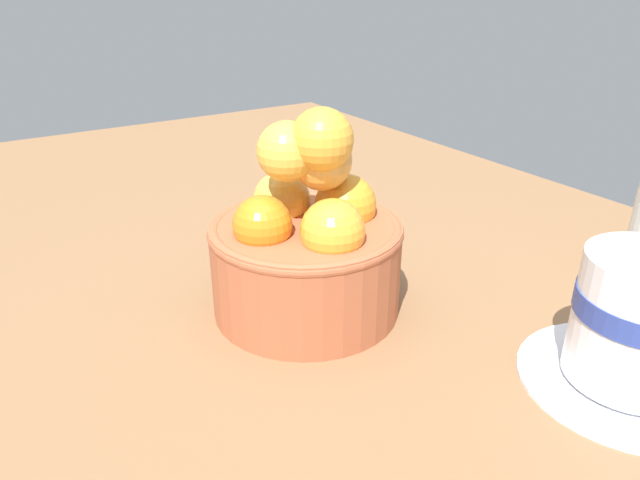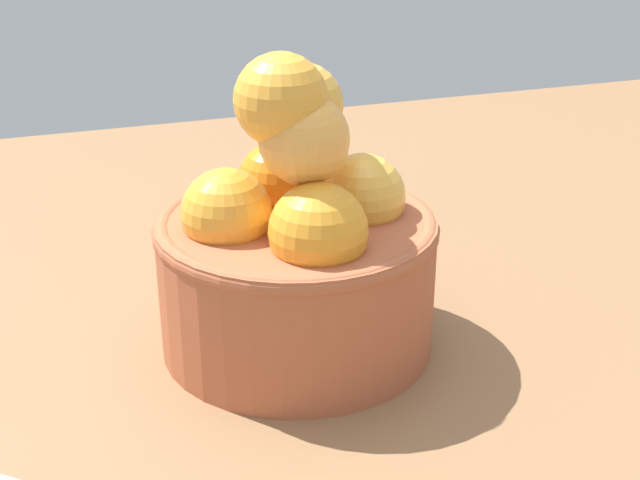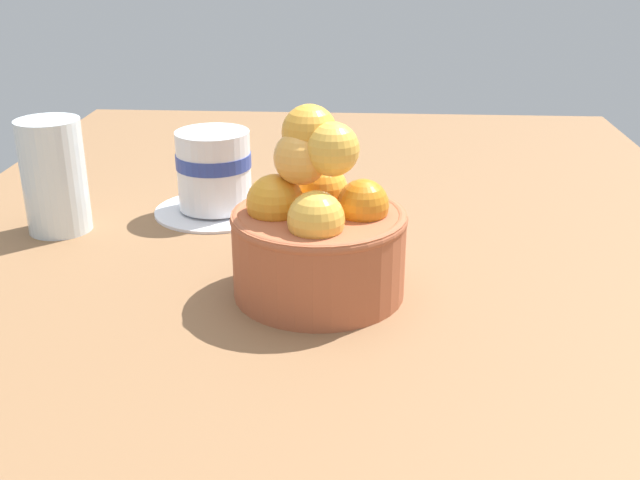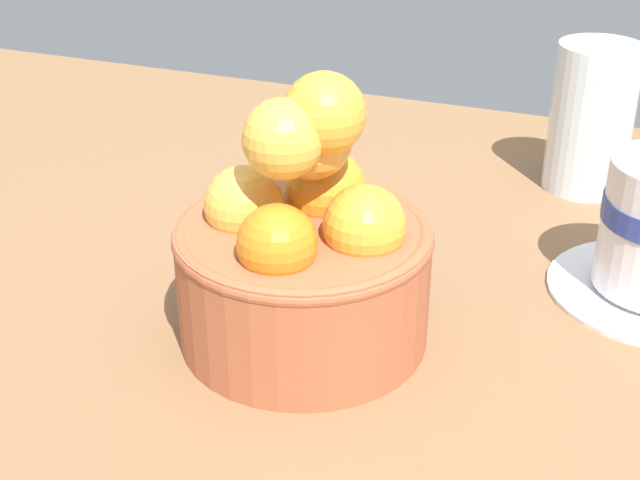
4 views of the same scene
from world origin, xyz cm
name	(u,v)px [view 2 (image 2 of 4)]	position (x,y,z in cm)	size (l,w,h in cm)	color
ground_plane	(298,379)	(0.00, 0.00, -2.36)	(133.19, 83.37, 4.73)	brown
terracotta_bowl	(297,248)	(-0.03, -0.09, 5.52)	(14.39, 14.39, 15.70)	#AD5938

